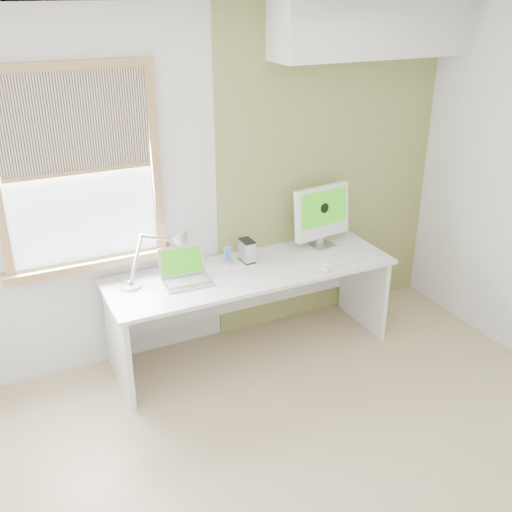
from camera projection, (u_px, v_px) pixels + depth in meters
room at (344, 279)px, 3.08m from camera, size 4.04×3.54×2.64m
accent_wall at (329, 170)px, 4.90m from camera, size 2.00×0.02×2.60m
soffit at (372, 28)px, 4.39m from camera, size 1.60×0.40×0.42m
window at (79, 172)px, 4.00m from camera, size 1.20×0.14×1.42m
desk at (248, 289)px, 4.63m from camera, size 2.20×0.70×0.73m
desk_lamp at (173, 248)px, 4.37m from camera, size 0.67×0.34×0.37m
laptop at (185, 273)px, 4.31m from camera, size 0.35×0.29×0.24m
phone_dock at (228, 258)px, 4.58m from camera, size 0.09×0.09×0.14m
external_drive at (247, 251)px, 4.60m from camera, size 0.09×0.14×0.18m
imac at (322, 213)px, 4.79m from camera, size 0.52×0.20×0.51m
keyboard at (350, 258)px, 4.65m from camera, size 0.47×0.18×0.02m
mouse at (324, 269)px, 4.47m from camera, size 0.07×0.11×0.03m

